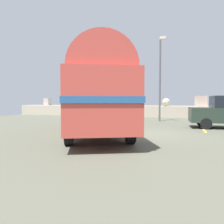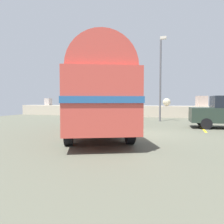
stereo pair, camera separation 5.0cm
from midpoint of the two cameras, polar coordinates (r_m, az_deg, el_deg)
ground at (r=10.61m, az=8.06°, el=-5.69°), size 32.00×26.00×0.02m
breakwater at (r=22.24m, az=13.27°, el=0.44°), size 31.36×2.13×2.32m
vintage_coach at (r=10.49m, az=-3.93°, el=5.41°), size 5.62×8.82×3.70m
lamp_post at (r=17.26m, az=12.62°, el=9.20°), size 0.54×1.10×6.20m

